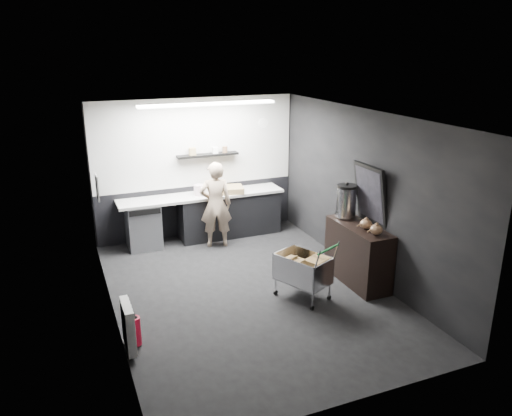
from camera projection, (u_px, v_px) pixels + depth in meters
name	position (u px, v px, depth m)	size (l,w,h in m)	color
floor	(248.00, 292.00, 7.71)	(5.50, 5.50, 0.00)	black
ceiling	(247.00, 116.00, 6.87)	(5.50, 5.50, 0.00)	white
wall_back	(196.00, 168.00, 9.71)	(5.50, 5.50, 0.00)	black
wall_front	(351.00, 290.00, 4.88)	(5.50, 5.50, 0.00)	black
wall_left	(107.00, 227.00, 6.57)	(5.50, 5.50, 0.00)	black
wall_right	(364.00, 194.00, 8.01)	(5.50, 5.50, 0.00)	black
kitchen_wall_panel	(196.00, 143.00, 9.54)	(3.95, 0.02, 1.70)	silver
dado_panel	(198.00, 210.00, 9.96)	(3.95, 0.02, 1.00)	black
floating_shelf	(208.00, 155.00, 9.58)	(1.20, 0.22, 0.04)	black
wall_clock	(263.00, 123.00, 9.94)	(0.20, 0.20, 0.03)	white
poster	(97.00, 187.00, 7.66)	(0.02, 0.30, 0.40)	white
poster_red_band	(97.00, 183.00, 7.64)	(0.01, 0.22, 0.10)	#B52A16
radiator	(128.00, 326.00, 6.11)	(0.10, 0.50, 0.60)	white
ceiling_strip	(208.00, 104.00, 8.51)	(2.40, 0.20, 0.04)	white
prep_counter	(209.00, 215.00, 9.75)	(3.20, 0.61, 0.90)	black
person	(216.00, 205.00, 9.24)	(0.59, 0.39, 1.62)	beige
shopping_cart	(303.00, 271.00, 7.41)	(0.82, 1.05, 0.93)	silver
sideboard	(358.00, 246.00, 7.90)	(0.54, 1.27, 1.90)	black
fire_extinguisher	(135.00, 330.00, 6.25)	(0.14, 0.14, 0.47)	#B60C25
cardboard_box	(228.00, 190.00, 9.69)	(0.56, 0.43, 0.11)	#957E4F
pink_tub	(199.00, 190.00, 9.51)	(0.20, 0.20, 0.20)	beige
white_container	(204.00, 191.00, 9.50)	(0.20, 0.16, 0.18)	white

